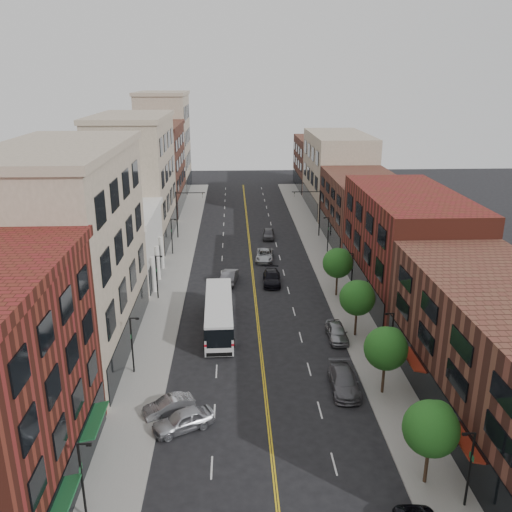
{
  "coord_description": "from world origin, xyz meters",
  "views": [
    {
      "loc": [
        -2.38,
        -32.96,
        24.22
      ],
      "look_at": [
        0.09,
        24.02,
        5.0
      ],
      "focal_mm": 38.0,
      "sensor_mm": 36.0,
      "label": 1
    }
  ],
  "objects": [
    {
      "name": "tree_r_0",
      "position": [
        9.39,
        -5.93,
        4.13
      ],
      "size": [
        3.4,
        3.4,
        5.59
      ],
      "color": "black",
      "rests_on": "sidewalk_right"
    },
    {
      "name": "lamp_r_2",
      "position": [
        10.95,
        24.0,
        2.97
      ],
      "size": [
        0.81,
        0.55,
        5.05
      ],
      "color": "black",
      "rests_on": "sidewalk_right"
    },
    {
      "name": "bldg_r_near",
      "position": [
        17.0,
        0.0,
        5.0
      ],
      "size": [
        10.0,
        26.0,
        10.0
      ],
      "primitive_type": "cube",
      "color": "brown",
      "rests_on": "ground"
    },
    {
      "name": "lamp_l_2",
      "position": [
        -10.95,
        24.0,
        2.97
      ],
      "size": [
        0.81,
        0.55,
        5.05
      ],
      "color": "black",
      "rests_on": "sidewalk_left"
    },
    {
      "name": "tree_r_2",
      "position": [
        9.39,
        14.07,
        4.13
      ],
      "size": [
        3.4,
        3.4,
        5.59
      ],
      "color": "black",
      "rests_on": "sidewalk_right"
    },
    {
      "name": "bldg_l_tanoffice",
      "position": [
        -17.0,
        13.0,
        9.0
      ],
      "size": [
        10.0,
        22.0,
        18.0
      ],
      "primitive_type": "cube",
      "color": "gray",
      "rests_on": "ground"
    },
    {
      "name": "lamp_r_0",
      "position": [
        10.95,
        -8.0,
        2.97
      ],
      "size": [
        0.81,
        0.55,
        5.05
      ],
      "color": "black",
      "rests_on": "sidewalk_right"
    },
    {
      "name": "lamp_r_1",
      "position": [
        10.95,
        8.0,
        2.97
      ],
      "size": [
        0.81,
        0.55,
        5.05
      ],
      "color": "black",
      "rests_on": "sidewalk_right"
    },
    {
      "name": "signal_mast_right",
      "position": [
        10.27,
        48.0,
        4.65
      ],
      "size": [
        4.49,
        0.18,
        7.2
      ],
      "color": "black",
      "rests_on": "sidewalk_right"
    },
    {
      "name": "car_lane_a",
      "position": [
        2.2,
        28.28,
        0.75
      ],
      "size": [
        2.31,
        5.24,
        1.5
      ],
      "primitive_type": "imported",
      "rotation": [
        0.0,
        0.0,
        -0.04
      ],
      "color": "black",
      "rests_on": "ground"
    },
    {
      "name": "city_bus",
      "position": [
        -3.93,
        16.13,
        1.81
      ],
      "size": [
        3.13,
        12.16,
        3.11
      ],
      "rotation": [
        0.0,
        0.0,
        0.02
      ],
      "color": "silver",
      "rests_on": "ground"
    },
    {
      "name": "car_lane_behind",
      "position": [
        -2.95,
        28.94,
        0.8
      ],
      "size": [
        2.31,
        5.02,
        1.6
      ],
      "primitive_type": "imported",
      "rotation": [
        0.0,
        0.0,
        3.01
      ],
      "color": "#535358",
      "rests_on": "ground"
    },
    {
      "name": "signal_mast_left",
      "position": [
        -10.27,
        48.0,
        4.65
      ],
      "size": [
        4.49,
        0.18,
        7.2
      ],
      "color": "black",
      "rests_on": "sidewalk_left"
    },
    {
      "name": "lamp_l_3",
      "position": [
        -10.95,
        40.0,
        2.97
      ],
      "size": [
        0.81,
        0.55,
        5.05
      ],
      "color": "black",
      "rests_on": "sidewalk_left"
    },
    {
      "name": "bldg_r_far_c",
      "position": [
        17.0,
        86.0,
        5.5
      ],
      "size": [
        10.0,
        18.0,
        11.0
      ],
      "primitive_type": "cube",
      "color": "brown",
      "rests_on": "ground"
    },
    {
      "name": "car_angle_a",
      "position": [
        -6.16,
        0.11,
        0.76
      ],
      "size": [
        4.77,
        3.58,
        1.51
      ],
      "primitive_type": "imported",
      "rotation": [
        0.0,
        0.0,
        -1.11
      ],
      "color": "#A7A8AE",
      "rests_on": "ground"
    },
    {
      "name": "tree_r_3",
      "position": [
        9.39,
        24.07,
        4.13
      ],
      "size": [
        3.4,
        3.4,
        5.59
      ],
      "color": "black",
      "rests_on": "sidewalk_right"
    },
    {
      "name": "car_lane_b",
      "position": [
        1.84,
        37.1,
        0.71
      ],
      "size": [
        2.85,
        5.31,
        1.42
      ],
      "primitive_type": "imported",
      "rotation": [
        0.0,
        0.0,
        -0.1
      ],
      "color": "#AAADB2",
      "rests_on": "ground"
    },
    {
      "name": "ground",
      "position": [
        0.0,
        0.0,
        0.0
      ],
      "size": [
        220.0,
        220.0,
        0.0
      ],
      "primitive_type": "plane",
      "color": "black",
      "rests_on": "ground"
    },
    {
      "name": "sidewalk_right",
      "position": [
        10.0,
        35.0,
        0.07
      ],
      "size": [
        4.0,
        110.0,
        0.15
      ],
      "primitive_type": "cube",
      "color": "gray",
      "rests_on": "ground"
    },
    {
      "name": "bldg_r_mid",
      "position": [
        17.0,
        24.0,
        6.0
      ],
      "size": [
        10.0,
        22.0,
        12.0
      ],
      "primitive_type": "cube",
      "color": "maroon",
      "rests_on": "ground"
    },
    {
      "name": "lamp_l_1",
      "position": [
        -10.95,
        8.0,
        2.97
      ],
      "size": [
        0.81,
        0.55,
        5.05
      ],
      "color": "black",
      "rests_on": "sidewalk_left"
    },
    {
      "name": "bldg_l_white",
      "position": [
        -17.0,
        31.0,
        4.0
      ],
      "size": [
        10.0,
        14.0,
        8.0
      ],
      "primitive_type": "cube",
      "color": "silver",
      "rests_on": "ground"
    },
    {
      "name": "sidewalk_left",
      "position": [
        -10.0,
        35.0,
        0.07
      ],
      "size": [
        4.0,
        110.0,
        0.15
      ],
      "primitive_type": "cube",
      "color": "gray",
      "rests_on": "ground"
    },
    {
      "name": "car_parked_mid",
      "position": [
        6.34,
        4.71,
        0.76
      ],
      "size": [
        2.29,
        5.3,
        1.52
      ],
      "primitive_type": "imported",
      "rotation": [
        0.0,
        0.0,
        -0.03
      ],
      "color": "#56565B",
      "rests_on": "ground"
    },
    {
      "name": "car_angle_b",
      "position": [
        -7.4,
        2.13,
        0.64
      ],
      "size": [
        4.06,
        2.9,
        1.27
      ],
      "primitive_type": "imported",
      "rotation": [
        0.0,
        0.0,
        -1.12
      ],
      "color": "#A3A5AA",
      "rests_on": "ground"
    },
    {
      "name": "lamp_l_0",
      "position": [
        -10.95,
        -8.0,
        2.97
      ],
      "size": [
        0.81,
        0.55,
        5.05
      ],
      "color": "black",
      "rests_on": "sidewalk_left"
    },
    {
      "name": "bldg_r_far_a",
      "position": [
        17.0,
        45.0,
        5.0
      ],
      "size": [
        10.0,
        20.0,
        10.0
      ],
      "primitive_type": "cube",
      "color": "brown",
      "rests_on": "ground"
    },
    {
      "name": "bldg_l_far_c",
      "position": [
        -17.0,
        86.0,
        10.0
      ],
      "size": [
        10.0,
        16.0,
        20.0
      ],
      "primitive_type": "cube",
      "color": "gray",
      "rests_on": "ground"
    },
    {
      "name": "bldg_l_far_a",
      "position": [
        -17.0,
        48.0,
        9.0
      ],
      "size": [
        10.0,
        20.0,
        18.0
      ],
      "primitive_type": "cube",
      "color": "gray",
      "rests_on": "ground"
    },
    {
      "name": "car_lane_c",
      "position": [
        3.06,
        47.37,
        0.75
      ],
      "size": [
        2.06,
        4.51,
        1.5
      ],
      "primitive_type": "imported",
      "rotation": [
        0.0,
        0.0,
        -0.07
      ],
      "color": "#48484C",
      "rests_on": "ground"
    },
    {
      "name": "car_parked_far",
      "position": [
        7.4,
        13.47,
        0.75
      ],
      "size": [
        1.81,
        4.44,
        1.51
      ],
      "primitive_type": "imported",
      "rotation": [
        0.0,
        0.0,
        0.01
      ],
      "color": "gray",
      "rests_on": "ground"
    },
    {
      "name": "tree_r_1",
      "position": [
        9.39,
        4.07,
        4.13
      ],
      "size": [
        3.4,
        3.4,
        5.59
      ],
      "color": "black",
      "rests_on": "sidewalk_right"
    },
    {
      "name": "bldg_r_far_b",
      "position": [
        17.0,
        66.0,
        7.0
      ],
      "size": [
        10.0,
        22.0,
        14.0
      ],
      "primitive_type": "cube",
      "color": "gray",
      "rests_on": "ground"
    },
    {
      "name": "bldg_l_far_b",
      "position": [
        -17.0,
        68.0,
        7.5
      ],
      "size": [
        10.0,
        20.0,
        15.0
      ],
      "primitive_type": "cube",
      "color": "brown",
      "rests_on": "ground"
    },
    {
      "name": "lamp_r_3",
      "position": [
        10.95,
        40.0,
        2.97
      ],
      "size": [
        0.81,
        0.55,
        5.05
      ],
      "color": "black",
      "rests_on": "sidewalk_right"
    }
  ]
}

